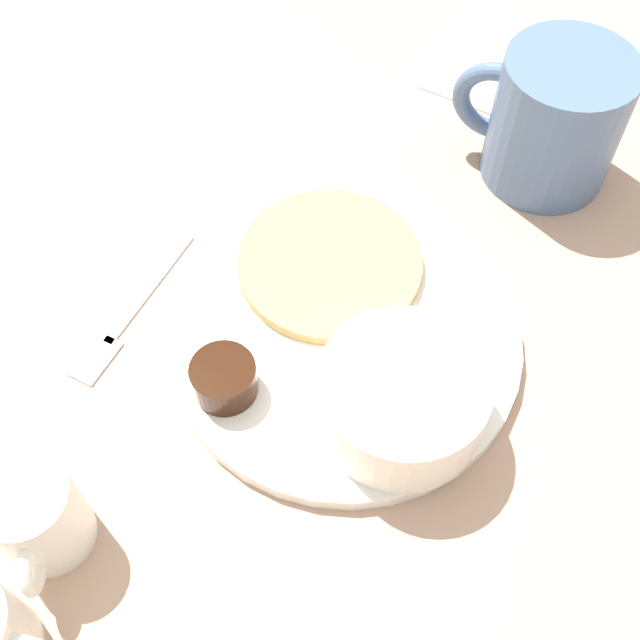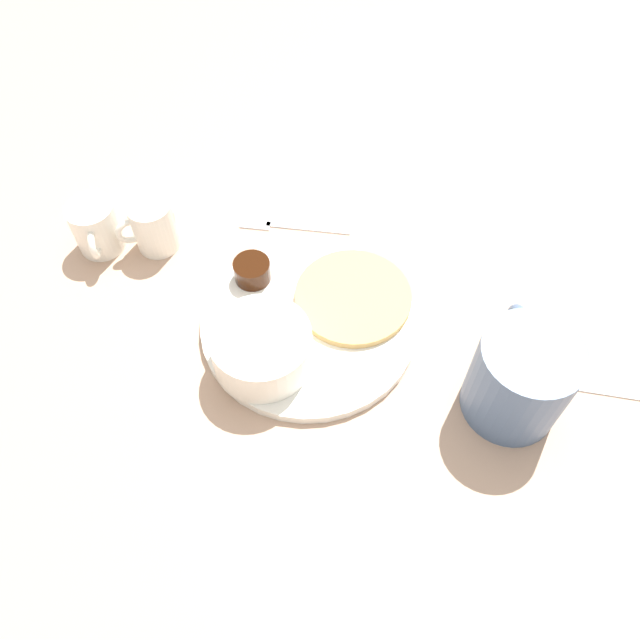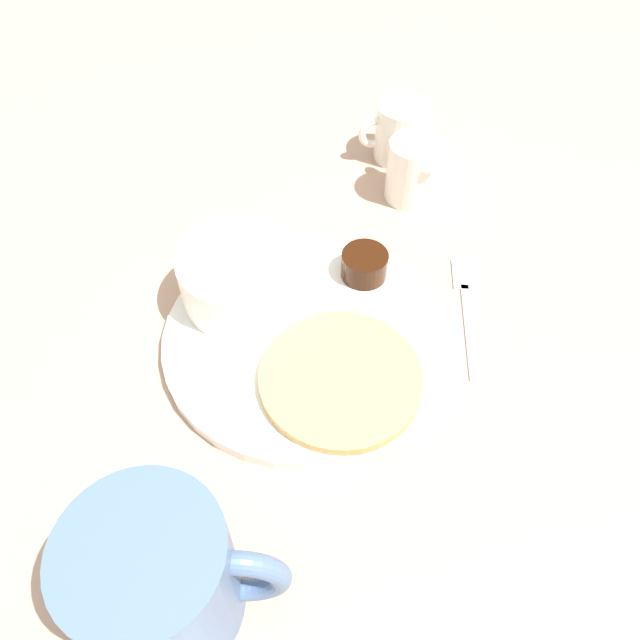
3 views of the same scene
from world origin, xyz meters
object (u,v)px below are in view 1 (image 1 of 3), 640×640
object	(u,v)px
bowl	(402,397)
fork	(123,322)
creamer_pitcher_near	(38,517)
coffee_mug	(552,119)
plate	(345,338)

from	to	relation	value
bowl	fork	distance (m)	0.20
bowl	creamer_pitcher_near	distance (m)	0.22
creamer_pitcher_near	fork	size ratio (longest dim) A/B	0.49
bowl	coffee_mug	distance (m)	0.25
coffee_mug	creamer_pitcher_near	size ratio (longest dim) A/B	1.98
coffee_mug	plate	bearing A→B (deg)	-11.05
plate	creamer_pitcher_near	xyz separation A→B (m)	(0.21, -0.07, 0.03)
plate	coffee_mug	bearing A→B (deg)	168.95
plate	bowl	world-z (taller)	bowl
bowl	creamer_pitcher_near	size ratio (longest dim) A/B	1.54
plate	fork	bearing A→B (deg)	-63.33
bowl	creamer_pitcher_near	bearing A→B (deg)	-37.99
plate	coffee_mug	distance (m)	0.23
creamer_pitcher_near	bowl	bearing A→B (deg)	142.01
bowl	coffee_mug	bearing A→B (deg)	-176.03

